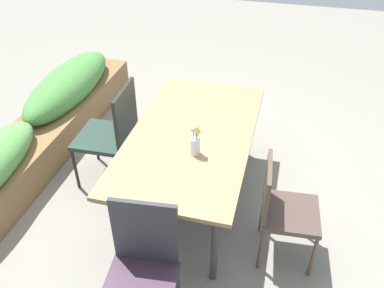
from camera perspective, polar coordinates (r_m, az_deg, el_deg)
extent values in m
plane|color=gray|center=(3.80, -1.00, -6.46)|extent=(12.00, 12.00, 0.00)
cube|color=#8C704C|center=(3.26, 0.00, 1.36)|extent=(1.81, 0.97, 0.03)
cube|color=#333338|center=(3.28, 0.00, 0.94)|extent=(1.77, 0.95, 0.02)
cylinder|color=#333338|center=(2.89, 3.20, -14.39)|extent=(0.05, 0.05, 0.69)
cylinder|color=#333338|center=(4.05, 7.79, 2.51)|extent=(0.05, 0.05, 0.69)
cylinder|color=#333338|center=(3.05, -10.58, -11.52)|extent=(0.05, 0.05, 0.69)
cylinder|color=#333338|center=(4.17, -2.15, 3.93)|extent=(0.05, 0.05, 0.69)
cube|color=#3C283A|center=(2.60, -7.46, -19.53)|extent=(0.47, 0.47, 0.04)
cube|color=#2D2D33|center=(2.51, -6.72, -12.40)|extent=(0.07, 0.41, 0.51)
cylinder|color=#2D2D33|center=(2.86, -1.98, -19.45)|extent=(0.03, 0.03, 0.42)
cylinder|color=#2D2D33|center=(2.93, -9.97, -18.20)|extent=(0.03, 0.03, 0.42)
cube|color=#493831|center=(3.06, 13.81, -9.49)|extent=(0.45, 0.45, 0.04)
cube|color=#4C3D2D|center=(2.90, 10.61, -6.20)|extent=(0.40, 0.06, 0.41)
cylinder|color=#4C3D2D|center=(3.38, 16.44, -10.13)|extent=(0.03, 0.03, 0.42)
cylinder|color=#4C3D2D|center=(3.13, 16.82, -15.07)|extent=(0.03, 0.03, 0.42)
cylinder|color=#4C3D2D|center=(3.34, 9.97, -9.56)|extent=(0.03, 0.03, 0.42)
cylinder|color=#4C3D2D|center=(3.08, 9.69, -14.52)|extent=(0.03, 0.03, 0.42)
cube|color=#20322B|center=(3.75, -12.30, 0.96)|extent=(0.51, 0.51, 0.04)
cube|color=black|center=(3.52, -9.40, 4.03)|extent=(0.47, 0.05, 0.51)
cylinder|color=black|center=(3.82, -16.24, -3.43)|extent=(0.03, 0.03, 0.45)
cylinder|color=black|center=(4.13, -13.57, 0.43)|extent=(0.03, 0.03, 0.45)
cylinder|color=black|center=(3.65, -9.92, -4.49)|extent=(0.03, 0.03, 0.45)
cylinder|color=black|center=(3.97, -7.67, -0.38)|extent=(0.03, 0.03, 0.45)
cylinder|color=silver|center=(2.99, 0.47, -0.32)|extent=(0.07, 0.07, 0.14)
cylinder|color=#2D662D|center=(2.93, 0.70, 1.00)|extent=(0.01, 0.01, 0.12)
sphere|color=#EFCC4C|center=(2.90, 0.71, 1.94)|extent=(0.04, 0.04, 0.04)
cylinder|color=#2D662D|center=(2.94, 0.85, 1.04)|extent=(0.01, 0.01, 0.10)
sphere|color=#EFCC4C|center=(2.92, 0.85, 1.85)|extent=(0.04, 0.04, 0.04)
cylinder|color=#2D662D|center=(2.94, 0.55, 1.01)|extent=(0.01, 0.01, 0.11)
sphere|color=white|center=(2.90, 0.56, 1.90)|extent=(0.03, 0.03, 0.03)
cylinder|color=#2D662D|center=(2.92, 0.67, 1.20)|extent=(0.01, 0.01, 0.14)
sphere|color=#EFCC4C|center=(2.88, 0.68, 2.38)|extent=(0.03, 0.03, 0.03)
cylinder|color=#2D662D|center=(2.93, 0.21, 1.08)|extent=(0.01, 0.01, 0.13)
sphere|color=pink|center=(2.89, 0.22, 2.09)|extent=(0.04, 0.04, 0.04)
cube|color=brown|center=(4.30, -21.50, -0.53)|extent=(3.58, 0.56, 0.36)
ellipsoid|color=#47843D|center=(4.70, -17.13, 8.10)|extent=(1.61, 0.50, 0.40)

